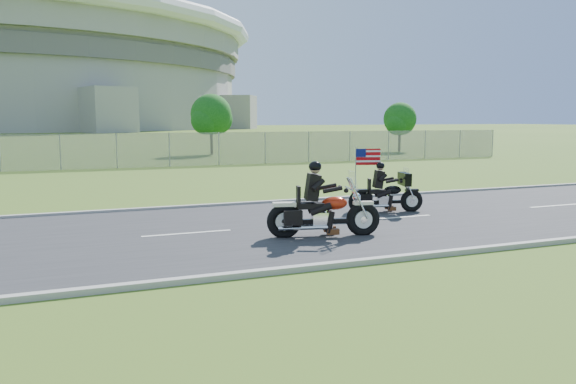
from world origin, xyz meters
name	(u,v)px	position (x,y,z in m)	size (l,w,h in m)	color
ground	(264,229)	(0.00, 0.00, 0.00)	(420.00, 420.00, 0.00)	#3D5B1C
road	(264,228)	(0.00, 0.00, 0.02)	(120.00, 8.00, 0.04)	#28282B
curb_north	(223,205)	(0.00, 4.05, 0.05)	(120.00, 0.18, 0.12)	#9E9B93
curb_south	(333,265)	(0.00, -4.05, 0.05)	(120.00, 0.18, 0.12)	#9E9B93
fence	(60,152)	(-5.00, 20.00, 1.00)	(60.00, 0.03, 2.00)	gray
stadium	(6,74)	(-20.00, 170.00, 15.58)	(140.40, 140.40, 29.20)	#A3A099
tree_fence_near	(212,117)	(6.04, 30.04, 2.97)	(3.52, 3.28, 4.75)	#382316
tree_fence_far	(400,121)	(22.04, 28.03, 2.64)	(3.08, 2.87, 4.20)	#382316
motorcycle_lead	(322,214)	(0.96, -1.49, 0.58)	(2.74, 1.08, 1.86)	black
motorcycle_follow	(386,196)	(4.22, 1.00, 0.53)	(2.27, 1.03, 1.93)	black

